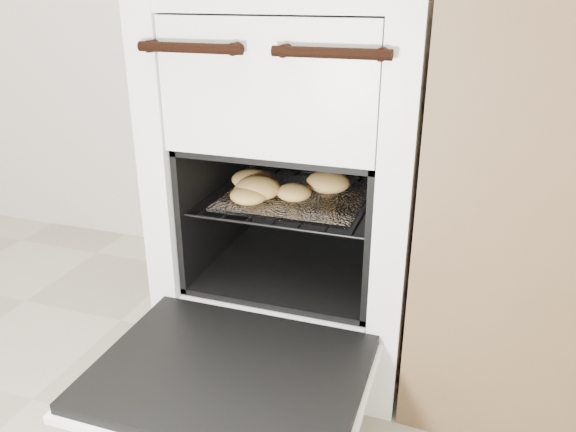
% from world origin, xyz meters
% --- Properties ---
extents(stove, '(0.58, 0.64, 0.88)m').
position_xyz_m(stove, '(0.17, 1.18, 0.43)').
color(stove, white).
rests_on(stove, ground).
extents(oven_door, '(0.52, 0.40, 0.04)m').
position_xyz_m(oven_door, '(0.17, 0.69, 0.19)').
color(oven_door, black).
rests_on(oven_door, stove).
extents(oven_rack, '(0.42, 0.40, 0.01)m').
position_xyz_m(oven_rack, '(0.17, 1.12, 0.41)').
color(oven_rack, black).
rests_on(oven_rack, stove).
extents(foil_sheet, '(0.33, 0.29, 0.01)m').
position_xyz_m(foil_sheet, '(0.17, 1.10, 0.41)').
color(foil_sheet, white).
rests_on(foil_sheet, oven_rack).
extents(baked_rolls, '(0.33, 0.26, 0.05)m').
position_xyz_m(baked_rolls, '(0.12, 1.08, 0.44)').
color(baked_rolls, '#E1AE5A').
rests_on(baked_rolls, foil_sheet).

